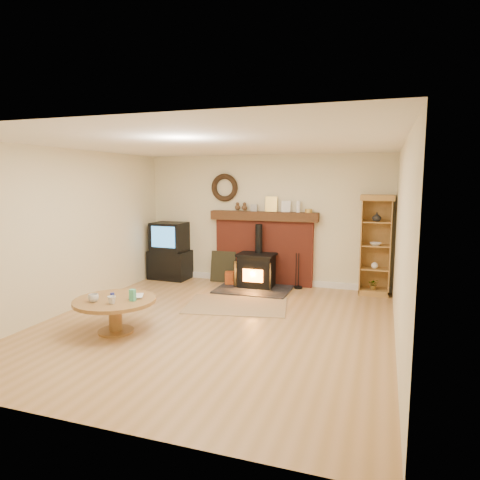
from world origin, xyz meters
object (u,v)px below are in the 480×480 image
(wood_stove, at_px, (256,272))
(curio_cabinet, at_px, (376,245))
(coffee_table, at_px, (115,305))
(tv_unit, at_px, (170,252))

(wood_stove, xyz_separation_m, curio_cabinet, (2.20, 0.28, 0.60))
(wood_stove, distance_m, coffee_table, 3.20)
(wood_stove, bearing_deg, curio_cabinet, 7.33)
(tv_unit, relative_size, coffee_table, 1.07)
(tv_unit, height_order, curio_cabinet, curio_cabinet)
(tv_unit, bearing_deg, wood_stove, -5.71)
(coffee_table, bearing_deg, curio_cabinet, 44.21)
(wood_stove, height_order, curio_cabinet, curio_cabinet)
(tv_unit, relative_size, curio_cabinet, 0.66)
(tv_unit, xyz_separation_m, coffee_table, (0.83, -3.18, -0.19))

